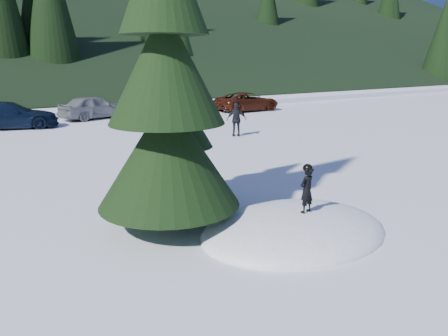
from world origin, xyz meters
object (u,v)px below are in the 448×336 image
spruce_short (179,126)px  child_skier (307,190)px  spruce_tall (166,82)px  car_3 (9,115)px  adult_1 (237,120)px  car_5 (166,103)px  adult_2 (182,114)px  car_6 (247,102)px  adult_0 (183,117)px  car_4 (94,107)px

spruce_short → child_skier: 3.78m
spruce_tall → car_3: spruce_tall is taller
adult_1 → car_5: adult_1 is taller
car_3 → car_5: size_ratio=1.17×
adult_2 → car_6: (8.34, 5.59, -0.22)m
spruce_tall → child_skier: bearing=-39.2°
child_skier → car_6: (12.61, 19.59, -0.31)m
adult_1 → car_5: size_ratio=0.38×
car_5 → adult_1: bearing=175.9°
adult_1 → car_3: adult_1 is taller
child_skier → car_5: 22.46m
spruce_short → car_3: size_ratio=1.05×
adult_0 → adult_1: adult_1 is taller
car_3 → car_4: bearing=-59.9°
adult_2 → car_3: (-7.65, 6.00, -0.16)m
child_skier → adult_2: bearing=-115.1°
spruce_short → adult_0: 11.69m
spruce_tall → child_skier: spruce_tall is taller
car_6 → car_5: bearing=71.4°
spruce_tall → adult_2: (6.65, 12.06, -2.41)m
spruce_tall → adult_0: 13.56m
spruce_short → car_3: (-2.00, 16.66, -1.36)m
child_skier → car_6: bearing=-130.9°
spruce_short → adult_1: size_ratio=3.20×
spruce_tall → car_4: 20.11m
child_skier → adult_2: adult_2 is taller
car_6 → child_skier: bearing=146.0°
spruce_short → spruce_tall: bearing=-125.5°
adult_2 → car_6: bearing=139.6°
spruce_short → car_4: bearing=80.0°
adult_1 → car_4: size_ratio=0.38×
child_skier → adult_0: adult_0 is taller
adult_2 → car_4: size_ratio=0.41×
adult_2 → car_5: bearing=176.5°
adult_2 → car_4: bearing=-145.9°
child_skier → adult_2: 14.64m
car_4 → car_3: bearing=91.0°
spruce_short → car_4: (3.18, 18.10, -1.34)m
adult_0 → adult_2: 0.46m
adult_0 → car_3: adult_0 is taller
adult_2 → car_6: 10.04m
spruce_tall → car_5: bearing=64.6°
spruce_short → car_4: spruce_short is taller
car_4 → car_5: car_4 is taller
car_4 → car_6: 10.97m
adult_1 → adult_2: (-1.53, 2.88, 0.07)m
spruce_short → adult_2: size_ratio=2.96×
adult_2 → car_4: adult_2 is taller
adult_0 → spruce_tall: bearing=114.9°
child_skier → adult_0: size_ratio=0.65×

